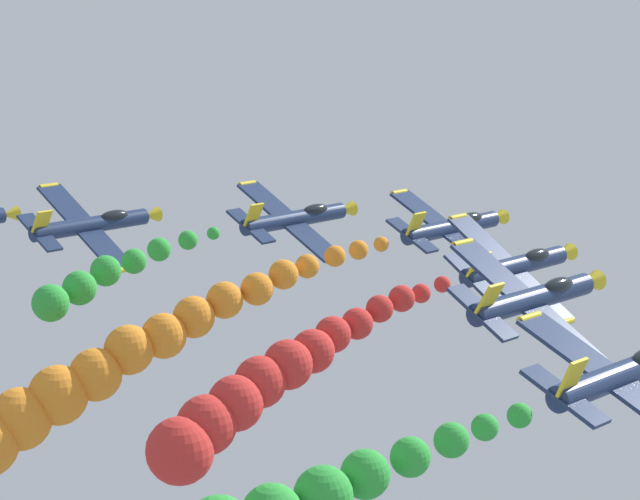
{
  "coord_description": "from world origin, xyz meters",
  "views": [
    {
      "loc": [
        53.59,
        -55.52,
        146.65
      ],
      "look_at": [
        0.0,
        0.0,
        130.94
      ],
      "focal_mm": 75.47,
      "sensor_mm": 36.0,
      "label": 1
    }
  ],
  "objects_px": {
    "airplane_right_outer": "(535,298)",
    "airplane_left_inner": "(296,218)",
    "airplane_right_inner": "(517,265)",
    "airplane_lead": "(453,227)",
    "airplane_high_slot": "(622,374)",
    "airplane_left_outer": "(93,224)"
  },
  "relations": [
    {
      "from": "airplane_right_outer",
      "to": "airplane_left_inner",
      "type": "bearing_deg",
      "value": 159.32
    },
    {
      "from": "airplane_right_inner",
      "to": "airplane_right_outer",
      "type": "distance_m",
      "value": 12.74
    },
    {
      "from": "airplane_lead",
      "to": "airplane_right_inner",
      "type": "bearing_deg",
      "value": -32.69
    },
    {
      "from": "airplane_left_inner",
      "to": "airplane_high_slot",
      "type": "xyz_separation_m",
      "value": [
        34.6,
        -15.76,
        -0.14
      ]
    },
    {
      "from": "airplane_right_outer",
      "to": "airplane_high_slot",
      "type": "distance_m",
      "value": 10.36
    },
    {
      "from": "airplane_lead",
      "to": "airplane_left_outer",
      "type": "bearing_deg",
      "value": -137.55
    },
    {
      "from": "airplane_high_slot",
      "to": "airplane_right_outer",
      "type": "bearing_deg",
      "value": 145.19
    },
    {
      "from": "airplane_left_inner",
      "to": "airplane_high_slot",
      "type": "relative_size",
      "value": 1.0
    },
    {
      "from": "airplane_left_inner",
      "to": "airplane_high_slot",
      "type": "height_order",
      "value": "airplane_left_inner"
    },
    {
      "from": "airplane_lead",
      "to": "airplane_high_slot",
      "type": "bearing_deg",
      "value": -39.87
    },
    {
      "from": "airplane_right_inner",
      "to": "airplane_high_slot",
      "type": "relative_size",
      "value": 1.0
    },
    {
      "from": "airplane_left_inner",
      "to": "airplane_right_inner",
      "type": "distance_m",
      "value": 18.03
    },
    {
      "from": "airplane_right_outer",
      "to": "airplane_right_inner",
      "type": "bearing_deg",
      "value": 129.58
    },
    {
      "from": "airplane_right_inner",
      "to": "airplane_right_outer",
      "type": "height_order",
      "value": "airplane_right_outer"
    },
    {
      "from": "airplane_lead",
      "to": "airplane_left_outer",
      "type": "xyz_separation_m",
      "value": [
        -17.54,
        -16.04,
        0.06
      ]
    },
    {
      "from": "airplane_right_outer",
      "to": "airplane_high_slot",
      "type": "height_order",
      "value": "airplane_right_outer"
    },
    {
      "from": "airplane_left_inner",
      "to": "airplane_right_outer",
      "type": "height_order",
      "value": "airplane_right_outer"
    },
    {
      "from": "airplane_right_inner",
      "to": "airplane_left_outer",
      "type": "xyz_separation_m",
      "value": [
        -27.06,
        -9.92,
        0.26
      ]
    },
    {
      "from": "airplane_lead",
      "to": "airplane_high_slot",
      "type": "distance_m",
      "value": 34.01
    },
    {
      "from": "airplane_left_inner",
      "to": "airplane_right_inner",
      "type": "bearing_deg",
      "value": -0.23
    },
    {
      "from": "airplane_left_inner",
      "to": "airplane_right_inner",
      "type": "relative_size",
      "value": 1.0
    },
    {
      "from": "airplane_left_inner",
      "to": "airplane_left_outer",
      "type": "bearing_deg",
      "value": -132.11
    }
  ]
}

